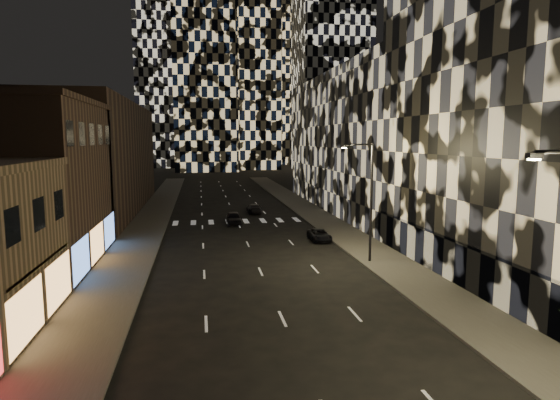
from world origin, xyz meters
name	(u,v)px	position (x,y,z in m)	size (l,w,h in m)	color
sidewalk_left	(148,223)	(-10.00, 50.00, 0.07)	(4.00, 120.00, 0.15)	#47443F
sidewalk_right	(321,218)	(10.00, 50.00, 0.07)	(4.00, 120.00, 0.15)	#47443F
curb_left	(167,223)	(-7.90, 50.00, 0.07)	(0.20, 120.00, 0.15)	#4C4C47
curb_right	(304,219)	(7.90, 50.00, 0.07)	(0.20, 120.00, 0.15)	#4C4C47
retail_brown	(23,186)	(-17.00, 33.50, 6.00)	(10.00, 15.00, 12.00)	#463128
retail_filler_left	(98,158)	(-17.00, 60.00, 7.00)	(10.00, 40.00, 14.00)	#463128
midrise_base	(453,260)	(12.30, 24.50, 1.50)	(0.60, 25.00, 3.00)	#383838
midrise_filler_right	(380,142)	(20.00, 57.00, 9.00)	(16.00, 40.00, 18.00)	#232326
tower_center_low	(204,7)	(-2.00, 140.00, 47.50)	(18.00, 18.00, 95.00)	black
streetlight_far	(368,194)	(8.35, 30.00, 5.35)	(2.55, 0.25, 9.00)	black
car_dark_midlane	(234,218)	(-0.50, 48.44, 0.68)	(1.60, 3.98, 1.36)	black
car_dark_oncoming	(254,208)	(2.64, 55.84, 0.60)	(1.67, 4.10, 1.19)	black
car_dark_rightlane	(320,235)	(6.80, 38.38, 0.53)	(1.77, 3.83, 1.06)	black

